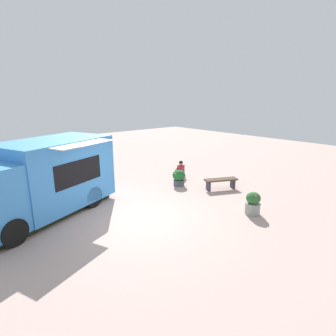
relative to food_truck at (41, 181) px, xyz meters
The scene contains 6 objects.
ground_plane 3.25m from the food_truck, 46.05° to the right, with size 40.00×40.00×0.00m, color #B89C92.
food_truck is the anchor object (origin of this frame).
person_customer 6.55m from the food_truck, ahead, with size 0.77×0.52×0.82m.
planter_flowering_near 7.03m from the food_truck, 40.09° to the right, with size 0.52×0.52×0.77m.
planter_flowering_far 5.64m from the food_truck, ahead, with size 0.57×0.57×0.71m.
plaza_bench 6.98m from the food_truck, 18.30° to the right, with size 1.46×0.99×0.45m.
Camera 1 is at (-4.39, -6.81, 3.83)m, focal length 28.68 mm.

